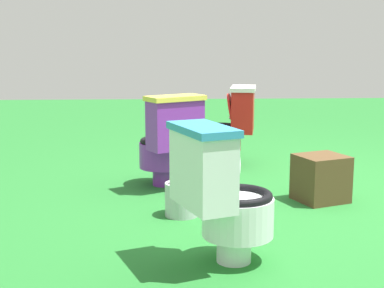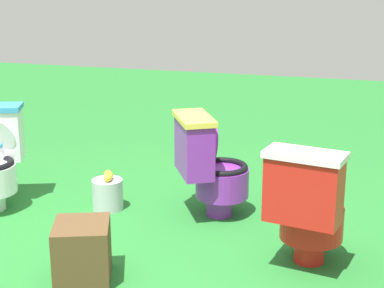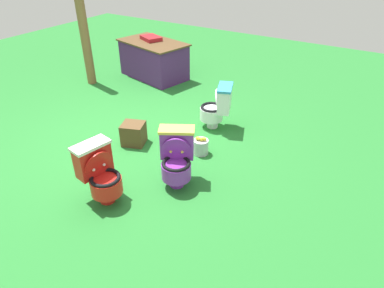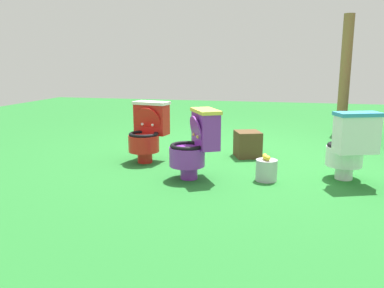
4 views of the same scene
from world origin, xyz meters
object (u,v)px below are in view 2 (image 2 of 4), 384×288
at_px(toilet_red, 308,206).
at_px(small_crate, 82,252).
at_px(toilet_purple, 209,165).
at_px(lemon_bucket, 108,193).

relative_size(toilet_red, small_crate, 2.19).
xyz_separation_m(toilet_red, small_crate, (-0.51, 1.17, -0.21)).
relative_size(toilet_purple, lemon_bucket, 2.63).
distance_m(small_crate, lemon_bucket, 1.04).
relative_size(small_crate, lemon_bucket, 1.20).
height_order(toilet_purple, toilet_red, same).
bearing_deg(lemon_bucket, small_crate, -163.84).
height_order(toilet_purple, lemon_bucket, toilet_purple).
bearing_deg(toilet_red, lemon_bucket, 172.04).
bearing_deg(lemon_bucket, toilet_red, -108.75).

